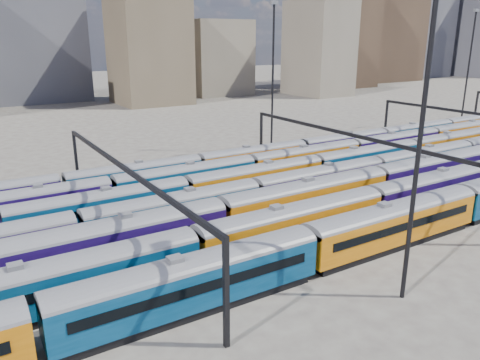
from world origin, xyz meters
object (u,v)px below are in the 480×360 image
rake_2 (221,214)px  rake_1 (294,221)px  rake_0 (462,200)px  mast_2 (422,123)px

rake_2 → rake_1: bearing=-43.4°
rake_0 → mast_2: size_ratio=5.08×
rake_2 → mast_2: mast_2 is taller
rake_0 → rake_1: 19.97m
rake_1 → mast_2: mast_2 is taller
rake_2 → rake_0: bearing=-22.1°
rake_1 → mast_2: size_ratio=4.16×
rake_1 → rake_2: rake_2 is taller
rake_1 → rake_0: bearing=-14.5°
rake_2 → mast_2: size_ratio=5.20×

